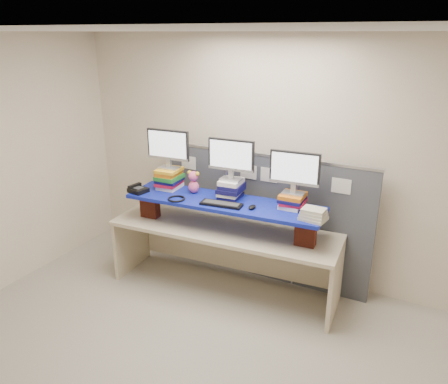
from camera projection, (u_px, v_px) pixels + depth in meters
The scene contains 18 objects.
room at pixel (173, 222), 3.39m from camera, with size 5.00×4.00×2.80m.
cubicle_partition at pixel (260, 216), 5.09m from camera, with size 2.60×0.06×1.53m.
desk at pixel (224, 241), 4.84m from camera, with size 2.58×0.92×0.77m.
brick_pier_left at pixel (150, 205), 5.04m from camera, with size 0.21×0.11×0.28m, color maroon.
brick_pier_right at pixel (306, 232), 4.35m from camera, with size 0.21×0.11×0.28m, color maroon.
blue_board at pixel (224, 202), 4.68m from camera, with size 2.15×0.54×0.04m, color #0E0A84.
book_stack_left at pixel (169, 178), 5.01m from camera, with size 0.28×0.31×0.24m.
book_stack_center at pixel (231, 189), 4.73m from camera, with size 0.28×0.31×0.20m.
book_stack_right at pixel (292, 200), 4.49m from camera, with size 0.28×0.32×0.14m.
monitor_left at pixel (168, 147), 4.88m from camera, with size 0.51×0.16×0.45m.
monitor_center at pixel (231, 157), 4.61m from camera, with size 0.51×0.16×0.45m.
monitor_right at pixel (295, 170), 4.37m from camera, with size 0.51×0.16×0.45m.
keyboard at pixel (221, 204), 4.55m from camera, with size 0.46×0.20×0.03m.
mouse at pixel (252, 207), 4.46m from camera, with size 0.06×0.12×0.04m, color black.
desk_phone at pixel (138, 189), 4.92m from camera, with size 0.22×0.20×0.08m.
headset at pixel (176, 199), 4.70m from camera, with size 0.19×0.19×0.02m, color black.
plush_toy at pixel (194, 182), 4.86m from camera, with size 0.15×0.11×0.26m.
binder_stack at pixel (313, 215), 4.18m from camera, with size 0.26×0.22×0.12m.
Camera 1 is at (1.79, -2.57, 2.79)m, focal length 35.00 mm.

